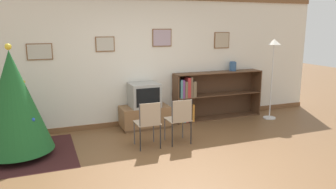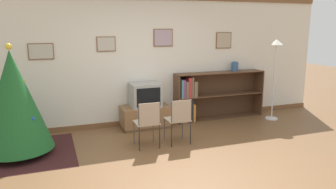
# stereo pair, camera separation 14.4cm
# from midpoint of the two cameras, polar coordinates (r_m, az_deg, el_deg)

# --- Properties ---
(ground_plane) EXTENTS (24.00, 24.00, 0.00)m
(ground_plane) POSITION_cam_midpoint_polar(r_m,az_deg,el_deg) (5.11, 1.32, -12.06)
(ground_plane) COLOR brown
(wall_back) EXTENTS (8.86, 0.11, 2.70)m
(wall_back) POSITION_cam_midpoint_polar(r_m,az_deg,el_deg) (6.89, -6.14, 5.83)
(wall_back) COLOR silver
(wall_back) RESTS_ON ground_plane
(area_rug) EXTENTS (1.76, 1.65, 0.01)m
(area_rug) POSITION_cam_midpoint_polar(r_m,az_deg,el_deg) (5.95, -25.17, -9.63)
(area_rug) COLOR #381919
(area_rug) RESTS_ON ground_plane
(christmas_tree) EXTENTS (1.13, 1.13, 1.80)m
(christmas_tree) POSITION_cam_midpoint_polar(r_m,az_deg,el_deg) (5.70, -25.96, -1.14)
(christmas_tree) COLOR maroon
(christmas_tree) RESTS_ON area_rug
(tv_console) EXTENTS (0.98, 0.53, 0.45)m
(tv_console) POSITION_cam_midpoint_polar(r_m,az_deg,el_deg) (6.80, -4.70, -3.89)
(tv_console) COLOR brown
(tv_console) RESTS_ON ground_plane
(television) EXTENTS (0.59, 0.52, 0.48)m
(television) POSITION_cam_midpoint_polar(r_m,az_deg,el_deg) (6.69, -4.77, -0.08)
(television) COLOR #9E9E99
(television) RESTS_ON tv_console
(folding_chair_left) EXTENTS (0.40, 0.40, 0.82)m
(folding_chair_left) POSITION_cam_midpoint_polar(r_m,az_deg,el_deg) (5.59, -4.14, -4.75)
(folding_chair_left) COLOR tan
(folding_chair_left) RESTS_ON ground_plane
(folding_chair_right) EXTENTS (0.40, 0.40, 0.82)m
(folding_chair_right) POSITION_cam_midpoint_polar(r_m,az_deg,el_deg) (5.79, 1.34, -4.16)
(folding_chair_right) COLOR tan
(folding_chair_right) RESTS_ON ground_plane
(bookshelf) EXTENTS (2.10, 0.36, 1.06)m
(bookshelf) POSITION_cam_midpoint_polar(r_m,az_deg,el_deg) (7.35, 5.69, -0.42)
(bookshelf) COLOR brown
(bookshelf) RESTS_ON ground_plane
(vase) EXTENTS (0.16, 0.16, 0.21)m
(vase) POSITION_cam_midpoint_polar(r_m,az_deg,el_deg) (7.64, 10.70, 4.89)
(vase) COLOR #335684
(vase) RESTS_ON bookshelf
(standing_lamp) EXTENTS (0.28, 0.28, 1.79)m
(standing_lamp) POSITION_cam_midpoint_polar(r_m,az_deg,el_deg) (7.58, 17.33, 6.05)
(standing_lamp) COLOR silver
(standing_lamp) RESTS_ON ground_plane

